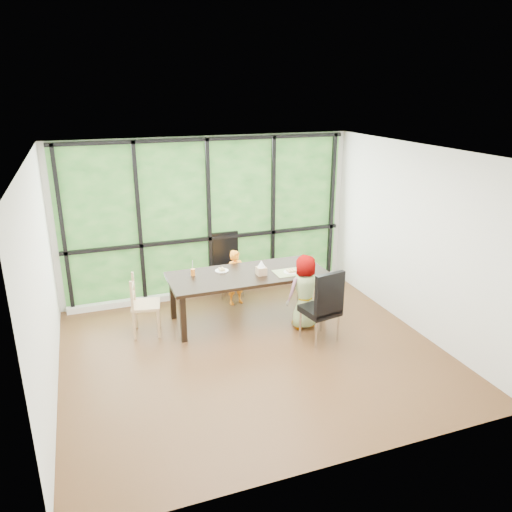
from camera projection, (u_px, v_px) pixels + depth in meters
name	position (u px, v px, depth m)	size (l,w,h in m)	color
ground	(253.00, 353.00, 6.70)	(5.00, 5.00, 0.00)	black
back_wall	(208.00, 218.00, 8.26)	(5.00, 5.00, 0.00)	silver
foliage_backdrop	(209.00, 218.00, 8.24)	(4.80, 0.02, 2.65)	#1E4B1E
window_mullions	(209.00, 218.00, 8.21)	(4.80, 0.06, 2.65)	black
window_sill	(212.00, 291.00, 8.60)	(4.80, 0.12, 0.10)	silver
dining_table	(248.00, 296.00, 7.59)	(2.39, 0.99, 0.75)	black
chair_window_leather	(229.00, 265.00, 8.41)	(0.46, 0.46, 1.08)	black
chair_interior_leather	(320.00, 305.00, 6.88)	(0.46, 0.46, 1.08)	black
chair_end_beech	(146.00, 305.00, 7.10)	(0.42, 0.40, 0.90)	#A2825B
child_toddler	(236.00, 277.00, 8.09)	(0.34, 0.22, 0.93)	orange
child_older	(305.00, 292.00, 7.26)	(0.55, 0.36, 1.13)	slate
placemat	(289.00, 272.00, 7.49)	(0.46, 0.34, 0.01)	tan
plate_far	(222.00, 271.00, 7.55)	(0.21, 0.21, 0.01)	white
plate_near	(291.00, 272.00, 7.49)	(0.23, 0.23, 0.01)	white
orange_cup	(193.00, 272.00, 7.36)	(0.07, 0.07, 0.10)	orange
green_cup	(312.00, 268.00, 7.51)	(0.08, 0.08, 0.13)	#5BD82F
tissue_box	(261.00, 271.00, 7.39)	(0.14, 0.14, 0.12)	tan
crepe_rolls_far	(222.00, 269.00, 7.55)	(0.10, 0.12, 0.04)	tan
crepe_rolls_near	(291.00, 271.00, 7.48)	(0.15, 0.12, 0.04)	tan
straw_white	(193.00, 267.00, 7.33)	(0.01, 0.01, 0.20)	white
straw_pink	(312.00, 261.00, 7.48)	(0.01, 0.01, 0.20)	pink
tissue	(261.00, 264.00, 7.35)	(0.12, 0.12, 0.11)	white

